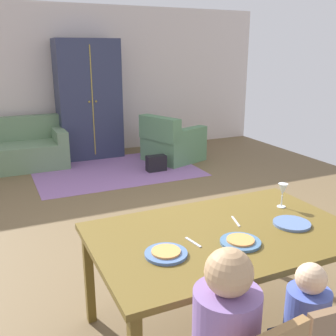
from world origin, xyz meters
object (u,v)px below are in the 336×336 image
Objects in this scene: dining_table at (224,241)px; handbag at (156,163)px; plate_near_man at (166,254)px; couch at (14,150)px; armoire at (89,100)px; plate_near_child at (240,242)px; wine_glass at (283,190)px; plate_near_woman at (292,223)px; armchair at (171,143)px.

handbag is (1.08, 3.71, -0.56)m from dining_table.
couch is at bearing 96.03° from plate_near_man.
plate_near_child is at bearing -93.86° from armoire.
couch reaches higher than handbag.
handbag is at bearing -29.04° from couch.
couch is at bearing 109.07° from wine_glass.
wine_glass reaches higher than plate_near_man.
dining_table is 6.89× the size of plate_near_woman.
plate_near_man reaches higher than dining_table.
armchair reaches higher than plate_near_woman.
plate_near_man is at bearing 172.78° from plate_near_child.
handbag is (0.46, 3.53, -0.76)m from wine_glass.
armchair reaches higher than plate_near_man.
armchair reaches higher than plate_near_child.
plate_near_child is 0.23× the size of armchair.
wine_glass is at bearing 30.13° from plate_near_child.
plate_near_child reaches higher than handbag.
armoire is at bearing 91.33° from plate_near_woman.
armoire reaches higher than couch.
handbag is at bearing 73.69° from dining_table.
dining_table is at bearing -110.71° from armchair.
armoire reaches higher than plate_near_child.
plate_near_woman reaches higher than handbag.
wine_glass is at bearing -86.89° from armoire.
handbag is at bearing -61.80° from armoire.
dining_table is 0.20m from plate_near_child.
armchair is (1.58, 4.37, -0.45)m from plate_near_child.
plate_near_child is 5.27m from armoire.
plate_near_man is 0.23× the size of armchair.
wine_glass is 3.64m from handbag.
armoire is (-1.23, 0.88, 0.73)m from armchair.
plate_near_man is 1.00× the size of plate_near_woman.
dining_table is at bearing -78.39° from couch.
couch is (-1.00, 5.05, -0.47)m from plate_near_child.
armoire is at bearing 8.59° from couch.
plate_near_man is at bearing -178.79° from plate_near_woman.
plate_near_man is 4.80m from armchair.
plate_near_woman is (0.47, -0.10, 0.08)m from dining_table.
plate_near_man is at bearing -83.97° from couch.
armoire is at bearing 86.14° from plate_near_child.
wine_glass reaches higher than plate_near_child.
armoire is at bearing 118.20° from handbag.
wine_glass is (1.09, 0.30, 0.12)m from plate_near_man.
armchair reaches higher than handbag.
wine_glass is 4.90m from armoire.
couch reaches higher than plate_near_man.
plate_near_child is 0.15× the size of couch.
plate_near_child is (0.00, -0.18, 0.08)m from dining_table.
armoire reaches higher than armchair.
couch is 5.20× the size of handbag.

